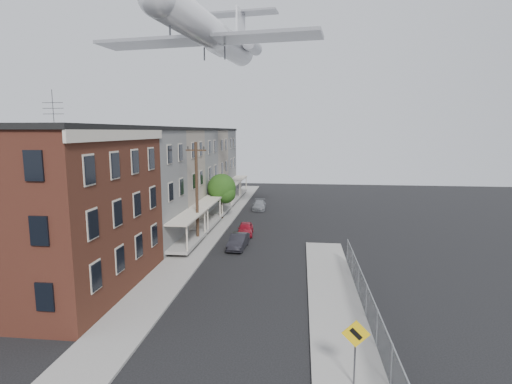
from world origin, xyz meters
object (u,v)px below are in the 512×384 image
Objects in this scene: utility_pole at (197,192)px; car_far at (259,205)px; warning_sign at (355,343)px; airplane at (213,34)px; car_mid at (238,241)px; car_near at (246,229)px; street_tree at (223,189)px.

utility_pole is 2.31× the size of car_far.
utility_pole is (-11.20, 19.03, 2.79)m from warning_sign.
airplane is at bearing 89.56° from utility_pole.
car_mid is at bearing 112.37° from warning_sign.
car_mid is (3.80, -1.04, -4.05)m from utility_pole.
car_near is (3.80, 3.46, -4.07)m from utility_pole.
car_far is at bearing 67.03° from airplane.
car_mid is (3.47, -10.97, -2.83)m from street_tree.
airplane is at bearing 117.01° from car_mid.
airplane reaches higher than car_far.
warning_sign is 33.63m from airplane.
car_near is 4.50m from car_mid.
car_near is at bearing 108.22° from warning_sign.
street_tree is 1.46× the size of car_near.
utility_pole is 2.38× the size of car_mid.
street_tree is 1.33× the size of car_far.
car_far is 0.15× the size of airplane.
car_near is at bearing -46.23° from airplane.
car_mid is at bearing -72.43° from street_tree.
airplane reaches higher than car_near.
car_near is (-7.40, 22.48, -1.28)m from warning_sign.
warning_sign is at bearing -81.01° from car_far.
street_tree is at bearing 88.11° from utility_pole.
utility_pole is 6.55m from car_near.
car_mid is (0.00, -4.50, 0.02)m from car_near.
street_tree is (-10.87, 28.95, 1.57)m from warning_sign.
car_mid is at bearing -94.60° from car_near.
utility_pole is at bearing 167.65° from car_mid.
street_tree is 7.87m from car_near.
warning_sign reaches higher than car_far.
street_tree is 7.73m from car_far.
car_far is (0.00, 12.74, -0.04)m from car_near.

